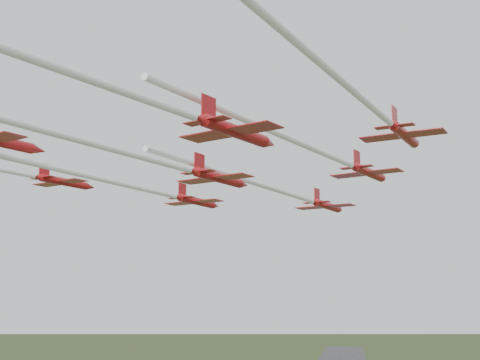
% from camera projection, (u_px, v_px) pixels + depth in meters
% --- Properties ---
extents(jet_lead, '(20.89, 48.30, 2.75)m').
position_uv_depth(jet_lead, '(295.00, 196.00, 94.01)').
color(jet_lead, '#B3161A').
extents(jet_row2_left, '(21.91, 51.27, 2.61)m').
position_uv_depth(jet_row2_left, '(139.00, 188.00, 84.87)').
color(jet_row2_left, '#B3161A').
extents(jet_row2_right, '(21.28, 44.95, 2.65)m').
position_uv_depth(jet_row2_right, '(333.00, 157.00, 74.38)').
color(jet_row2_right, '#B3161A').
extents(jet_row3_left, '(19.96, 40.62, 2.43)m').
position_uv_depth(jet_row3_left, '(3.00, 170.00, 80.70)').
color(jet_row3_left, '#B3161A').
extents(jet_row3_mid, '(20.24, 41.64, 2.67)m').
position_uv_depth(jet_row3_mid, '(167.00, 164.00, 68.05)').
color(jet_row3_mid, '#B3161A').
extents(jet_row3_right, '(17.37, 44.50, 2.44)m').
position_uv_depth(jet_row3_right, '(373.00, 108.00, 56.17)').
color(jet_row3_right, '#B3161A').
extents(jet_row4_right, '(22.49, 43.49, 2.62)m').
position_uv_depth(jet_row4_right, '(149.00, 100.00, 46.17)').
color(jet_row4_right, '#B3161A').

